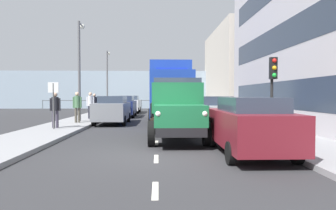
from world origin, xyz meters
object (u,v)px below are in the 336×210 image
at_px(truck_vintage_green, 177,111).
at_px(street_sign, 53,97).
at_px(car_silver_kerbside_1, 213,113).
at_px(pedestrian_couple_b, 77,104).
at_px(lorry_cargo_blue, 170,91).
at_px(pedestrian_near_railing, 94,103).
at_px(lamp_post_far, 107,75).
at_px(car_maroon_kerbside_near, 249,125).
at_px(car_grey_oppositeside_0, 113,109).
at_px(pedestrian_in_dark_coat, 90,103).
at_px(lamp_post_promenade, 80,62).
at_px(pedestrian_by_lamp, 55,107).
at_px(traffic_light_near, 273,79).
at_px(car_white_oppositeside_2, 130,104).
at_px(car_navy_oppositeside_1, 123,106).

relative_size(truck_vintage_green, street_sign, 2.51).
relative_size(truck_vintage_green, car_silver_kerbside_1, 1.39).
distance_m(truck_vintage_green, street_sign, 6.47).
bearing_deg(pedestrian_couple_b, car_silver_kerbside_1, 157.21).
bearing_deg(car_silver_kerbside_1, lorry_cargo_blue, -67.56).
bearing_deg(pedestrian_near_railing, lamp_post_far, -87.73).
relative_size(lorry_cargo_blue, car_maroon_kerbside_near, 1.87).
distance_m(pedestrian_near_railing, lamp_post_far, 8.40).
relative_size(car_grey_oppositeside_0, pedestrian_in_dark_coat, 2.43).
bearing_deg(pedestrian_in_dark_coat, lamp_post_promenade, 81.05).
xyz_separation_m(car_maroon_kerbside_near, pedestrian_couple_b, (7.51, -9.25, 0.33)).
distance_m(car_silver_kerbside_1, lamp_post_far, 18.21).
distance_m(pedestrian_by_lamp, lamp_post_promenade, 5.02).
xyz_separation_m(car_grey_oppositeside_0, traffic_light_near, (-7.61, 6.38, 1.58)).
bearing_deg(traffic_light_near, lorry_cargo_blue, -60.94).
relative_size(pedestrian_in_dark_coat, pedestrian_near_railing, 1.05).
relative_size(pedestrian_couple_b, lamp_post_far, 0.30).
bearing_deg(traffic_light_near, pedestrian_couple_b, -30.58).
bearing_deg(pedestrian_in_dark_coat, traffic_light_near, 137.48).
distance_m(pedestrian_couple_b, pedestrian_near_railing, 5.04).
bearing_deg(pedestrian_near_railing, car_silver_kerbside_1, 132.60).
relative_size(pedestrian_couple_b, pedestrian_in_dark_coat, 1.00).
distance_m(car_white_oppositeside_2, pedestrian_couple_b, 12.49).
distance_m(lorry_cargo_blue, pedestrian_near_railing, 6.62).
distance_m(truck_vintage_green, pedestrian_couple_b, 8.43).
height_order(car_white_oppositeside_2, pedestrian_by_lamp, pedestrian_by_lamp).
height_order(truck_vintage_green, traffic_light_near, traffic_light_near).
bearing_deg(lorry_cargo_blue, car_grey_oppositeside_0, 13.72).
height_order(lorry_cargo_blue, street_sign, lorry_cargo_blue).
bearing_deg(pedestrian_in_dark_coat, pedestrian_near_railing, -86.00).
xyz_separation_m(truck_vintage_green, street_sign, (5.75, -2.91, 0.50)).
xyz_separation_m(car_white_oppositeside_2, pedestrian_near_railing, (2.01, 7.28, 0.28)).
distance_m(pedestrian_by_lamp, pedestrian_in_dark_coat, 5.95).
relative_size(pedestrian_near_railing, street_sign, 0.77).
relative_size(car_silver_kerbside_1, pedestrian_in_dark_coat, 2.24).
xyz_separation_m(pedestrian_couple_b, lamp_post_far, (0.35, -13.02, 2.57)).
relative_size(lorry_cargo_blue, car_white_oppositeside_2, 1.75).
xyz_separation_m(car_silver_kerbside_1, lamp_post_far, (7.86, -16.17, 2.90)).
relative_size(truck_vintage_green, pedestrian_near_railing, 3.24).
bearing_deg(lamp_post_far, car_silver_kerbside_1, 115.91).
relative_size(car_maroon_kerbside_near, lamp_post_promenade, 0.70).
bearing_deg(car_maroon_kerbside_near, car_grey_oppositeside_0, -60.95).
height_order(lorry_cargo_blue, car_white_oppositeside_2, lorry_cargo_blue).
height_order(truck_vintage_green, car_grey_oppositeside_0, truck_vintage_green).
relative_size(car_silver_kerbside_1, car_navy_oppositeside_1, 0.98).
xyz_separation_m(truck_vintage_green, lamp_post_far, (5.87, -19.39, 2.62)).
height_order(pedestrian_by_lamp, pedestrian_near_railing, pedestrian_by_lamp).
distance_m(lorry_cargo_blue, car_white_oppositeside_2, 11.37).
bearing_deg(pedestrian_near_railing, lamp_post_promenade, 88.04).
xyz_separation_m(car_maroon_kerbside_near, car_grey_oppositeside_0, (5.54, -9.97, 0.00)).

